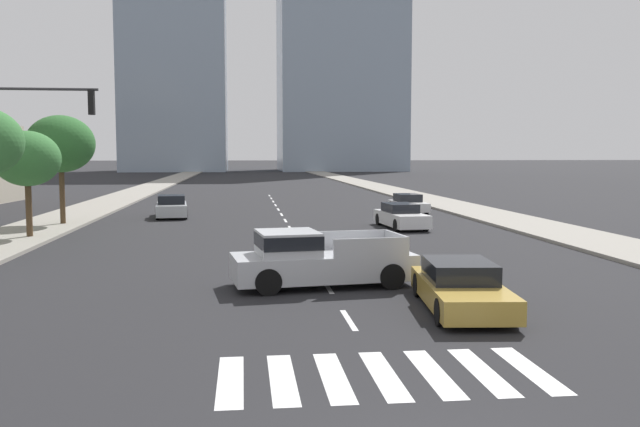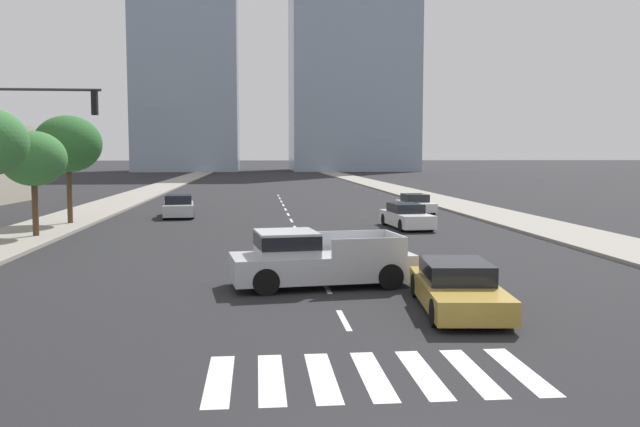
% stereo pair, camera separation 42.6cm
% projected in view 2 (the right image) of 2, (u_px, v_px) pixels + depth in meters
% --- Properties ---
extents(sidewalk_east, '(4.00, 260.00, 0.15)m').
position_uv_depth(sidewalk_east, '(519.00, 221.00, 38.77)').
color(sidewalk_east, gray).
rests_on(sidewalk_east, ground).
extents(sidewalk_west, '(4.00, 260.00, 0.15)m').
position_uv_depth(sidewalk_west, '(53.00, 225.00, 36.35)').
color(sidewalk_west, gray).
rests_on(sidewalk_west, ground).
extents(crosswalk_near, '(5.85, 2.74, 0.01)m').
position_uv_depth(crosswalk_near, '(373.00, 375.00, 11.96)').
color(crosswalk_near, silver).
rests_on(crosswalk_near, ground).
extents(lane_divider_center, '(0.14, 50.00, 0.01)m').
position_uv_depth(lane_divider_center, '(291.00, 220.00, 39.72)').
color(lane_divider_center, silver).
rests_on(lane_divider_center, ground).
extents(pickup_truck, '(5.53, 2.71, 1.67)m').
position_uv_depth(pickup_truck, '(313.00, 259.00, 19.90)').
color(pickup_truck, '#B7BABF').
rests_on(pickup_truck, ground).
extents(sedan_white_0, '(2.09, 4.87, 1.29)m').
position_uv_depth(sedan_white_0, '(406.00, 217.00, 35.69)').
color(sedan_white_0, silver).
rests_on(sedan_white_0, ground).
extents(sedan_gold_1, '(2.26, 4.88, 1.21)m').
position_uv_depth(sedan_gold_1, '(457.00, 288.00, 16.93)').
color(sedan_gold_1, '#B28E38').
rests_on(sedan_gold_1, ground).
extents(sedan_white_2, '(1.89, 4.38, 1.24)m').
position_uv_depth(sedan_white_2, '(415.00, 204.00, 45.10)').
color(sedan_white_2, silver).
rests_on(sedan_white_2, ground).
extents(sedan_silver_3, '(2.24, 4.74, 1.38)m').
position_uv_depth(sedan_silver_3, '(179.00, 207.00, 41.90)').
color(sedan_silver_3, '#B7BABF').
rests_on(sedan_silver_3, ground).
extents(traffic_signal_far, '(4.49, 0.28, 6.47)m').
position_uv_depth(traffic_signal_far, '(25.00, 136.00, 24.33)').
color(traffic_signal_far, '#333335').
rests_on(traffic_signal_far, sidewalk_west).
extents(street_tree_second, '(2.96, 2.96, 4.81)m').
position_uv_depth(street_tree_second, '(33.00, 159.00, 30.87)').
color(street_tree_second, '#4C3823').
rests_on(street_tree_second, sidewalk_west).
extents(street_tree_third, '(3.61, 3.61, 5.83)m').
position_uv_depth(street_tree_third, '(68.00, 144.00, 36.54)').
color(street_tree_third, '#4C3823').
rests_on(street_tree_third, sidewalk_west).
extents(office_tower_left_skyline, '(22.70, 21.00, 79.84)m').
position_uv_depth(office_tower_left_skyline, '(186.00, 8.00, 150.78)').
color(office_tower_left_skyline, '#8C9EB2').
rests_on(office_tower_left_skyline, ground).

